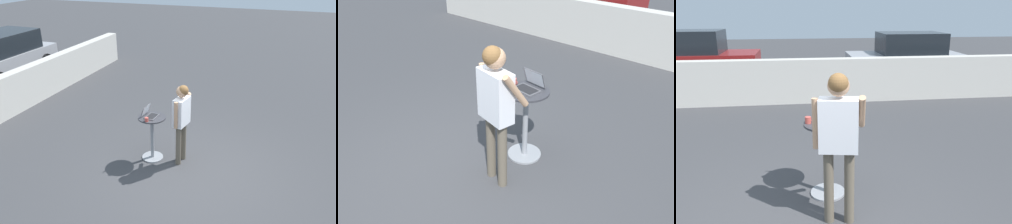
{
  "view_description": "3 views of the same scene",
  "coord_description": "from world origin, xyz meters",
  "views": [
    {
      "loc": [
        -5.18,
        -1.39,
        3.86
      ],
      "look_at": [
        0.24,
        0.58,
        1.17
      ],
      "focal_mm": 35.0,
      "sensor_mm": 36.0,
      "label": 1
    },
    {
      "loc": [
        2.57,
        -1.81,
        2.73
      ],
      "look_at": [
        0.57,
        0.33,
        1.03
      ],
      "focal_mm": 35.0,
      "sensor_mm": 36.0,
      "label": 2
    },
    {
      "loc": [
        0.04,
        -2.8,
        2.29
      ],
      "look_at": [
        0.47,
        0.52,
        1.24
      ],
      "focal_mm": 35.0,
      "sensor_mm": 36.0,
      "label": 3
    }
  ],
  "objects": [
    {
      "name": "standing_person",
      "position": [
        0.39,
        0.35,
        1.09
      ],
      "size": [
        0.58,
        0.34,
        1.7
      ],
      "color": "brown",
      "rests_on": "ground_plane"
    },
    {
      "name": "ground_plane",
      "position": [
        0.0,
        0.0,
        0.0
      ],
      "size": [
        50.0,
        50.0,
        0.0
      ],
      "primitive_type": "plane",
      "color": "#3D3D3F"
    },
    {
      "name": "coffee_mug",
      "position": [
        0.09,
        0.98,
        1.01
      ],
      "size": [
        0.11,
        0.08,
        0.08
      ],
      "color": "#C14C42",
      "rests_on": "cafe_table"
    },
    {
      "name": "pavement_kerb",
      "position": [
        0.0,
        5.45,
        0.56
      ],
      "size": [
        13.72,
        0.35,
        1.11
      ],
      "color": "beige",
      "rests_on": "ground_plane"
    },
    {
      "name": "cafe_table",
      "position": [
        0.32,
        0.96,
        0.57
      ],
      "size": [
        0.57,
        0.57,
        0.97
      ],
      "color": "gray",
      "rests_on": "ground_plane"
    },
    {
      "name": "laptop",
      "position": [
        0.32,
        1.01,
        1.02
      ],
      "size": [
        0.34,
        0.31,
        0.23
      ],
      "color": "#515156",
      "rests_on": "cafe_table"
    }
  ]
}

